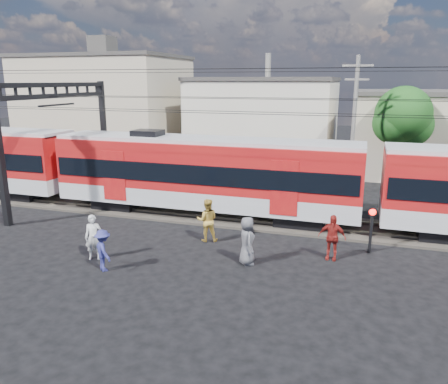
{
  "coord_description": "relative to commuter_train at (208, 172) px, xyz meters",
  "views": [
    {
      "loc": [
        6.61,
        -13.0,
        7.04
      ],
      "look_at": [
        0.86,
        5.0,
        2.2
      ],
      "focal_mm": 35.0,
      "sensor_mm": 36.0,
      "label": 1
    }
  ],
  "objects": [
    {
      "name": "ground",
      "position": [
        0.97,
        -8.0,
        -2.4
      ],
      "size": [
        120.0,
        120.0,
        0.0
      ],
      "primitive_type": "plane",
      "color": "black",
      "rests_on": "ground"
    },
    {
      "name": "track_bed",
      "position": [
        0.97,
        0.0,
        -2.34
      ],
      "size": [
        70.0,
        3.4,
        0.12
      ],
      "primitive_type": "cube",
      "color": "#2D2823",
      "rests_on": "ground"
    },
    {
      "name": "rail_near",
      "position": [
        0.97,
        -0.75,
        -2.22
      ],
      "size": [
        70.0,
        0.12,
        0.12
      ],
      "primitive_type": "cube",
      "color": "#59544C",
      "rests_on": "track_bed"
    },
    {
      "name": "rail_far",
      "position": [
        0.97,
        0.75,
        -2.22
      ],
      "size": [
        70.0,
        0.12,
        0.12
      ],
      "primitive_type": "cube",
      "color": "#59544C",
      "rests_on": "track_bed"
    },
    {
      "name": "commuter_train",
      "position": [
        0.0,
        0.0,
        0.0
      ],
      "size": [
        50.3,
        3.08,
        4.17
      ],
      "color": "black",
      "rests_on": "ground"
    },
    {
      "name": "catenary",
      "position": [
        -7.68,
        -0.0,
        2.73
      ],
      "size": [
        70.0,
        9.3,
        7.52
      ],
      "color": "black",
      "rests_on": "ground"
    },
    {
      "name": "building_west",
      "position": [
        -16.03,
        16.0,
        2.25
      ],
      "size": [
        14.28,
        10.2,
        9.3
      ],
      "color": "#B8A78C",
      "rests_on": "ground"
    },
    {
      "name": "building_midwest",
      "position": [
        -1.03,
        19.0,
        1.25
      ],
      "size": [
        12.24,
        12.24,
        7.3
      ],
      "color": "beige",
      "rests_on": "ground"
    },
    {
      "name": "utility_pole_mid",
      "position": [
        6.97,
        7.0,
        2.13
      ],
      "size": [
        1.8,
        0.24,
        8.5
      ],
      "color": "slate",
      "rests_on": "ground"
    },
    {
      "name": "tree_near",
      "position": [
        10.15,
        10.09,
        2.26
      ],
      "size": [
        3.82,
        3.64,
        6.72
      ],
      "color": "#382619",
      "rests_on": "ground"
    },
    {
      "name": "pedestrian_a",
      "position": [
        -2.45,
        -6.84,
        -1.48
      ],
      "size": [
        0.8,
        0.68,
        1.85
      ],
      "primitive_type": "imported",
      "rotation": [
        0.0,
        0.0,
        0.43
      ],
      "color": "silver",
      "rests_on": "ground"
    },
    {
      "name": "pedestrian_b",
      "position": [
        1.21,
        -3.51,
        -1.42
      ],
      "size": [
        1.14,
        1.01,
        1.96
      ],
      "primitive_type": "imported",
      "rotation": [
        0.0,
        0.0,
        3.47
      ],
      "color": "gold",
      "rests_on": "ground"
    },
    {
      "name": "pedestrian_c",
      "position": [
        -1.47,
        -7.7,
        -1.59
      ],
      "size": [
        1.2,
        1.11,
        1.62
      ],
      "primitive_type": "imported",
      "rotation": [
        0.0,
        0.0,
        2.49
      ],
      "color": "navy",
      "rests_on": "ground"
    },
    {
      "name": "pedestrian_d",
      "position": [
        6.69,
        -3.97,
        -1.46
      ],
      "size": [
        1.13,
        0.53,
        1.88
      ],
      "primitive_type": "imported",
      "rotation": [
        0.0,
        0.0,
        -0.07
      ],
      "color": "maroon",
      "rests_on": "ground"
    },
    {
      "name": "pedestrian_e",
      "position": [
        3.57,
        -5.46,
        -1.43
      ],
      "size": [
        0.98,
        1.12,
        1.93
      ],
      "primitive_type": "imported",
      "rotation": [
        0.0,
        0.0,
        2.05
      ],
      "color": "#4E4D52",
      "rests_on": "ground"
    },
    {
      "name": "crossing_signal",
      "position": [
        8.19,
        -2.76,
        -1.04
      ],
      "size": [
        0.29,
        0.29,
        1.96
      ],
      "color": "black",
      "rests_on": "ground"
    }
  ]
}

